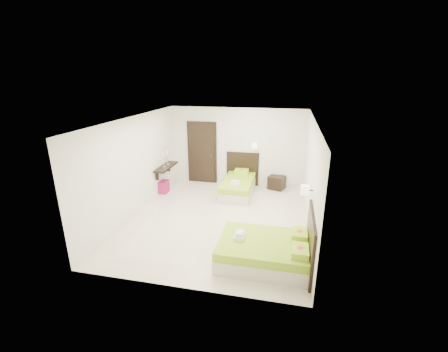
% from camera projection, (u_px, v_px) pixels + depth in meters
% --- Properties ---
extents(floor, '(5.50, 5.50, 0.00)m').
position_uv_depth(floor, '(218.00, 219.00, 7.87)').
color(floor, beige).
rests_on(floor, ground).
extents(bed_single, '(1.09, 1.82, 1.50)m').
position_uv_depth(bed_single, '(238.00, 185.00, 9.51)').
color(bed_single, beige).
rests_on(bed_single, ground).
extents(bed_double, '(1.81, 1.54, 1.49)m').
position_uv_depth(bed_double, '(268.00, 250.00, 5.99)').
color(bed_double, beige).
rests_on(bed_double, ground).
extents(nightstand, '(0.61, 0.57, 0.44)m').
position_uv_depth(nightstand, '(277.00, 182.00, 9.89)').
color(nightstand, black).
rests_on(nightstand, ground).
extents(ottoman, '(0.40, 0.40, 0.39)m').
position_uv_depth(ottoman, '(162.00, 186.00, 9.60)').
color(ottoman, '#88124A').
rests_on(ottoman, ground).
extents(door, '(1.02, 0.15, 2.14)m').
position_uv_depth(door, '(202.00, 153.00, 10.27)').
color(door, black).
rests_on(door, ground).
extents(console_shelf, '(0.35, 1.20, 0.78)m').
position_uv_depth(console_shelf, '(166.00, 167.00, 9.51)').
color(console_shelf, black).
rests_on(console_shelf, ground).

